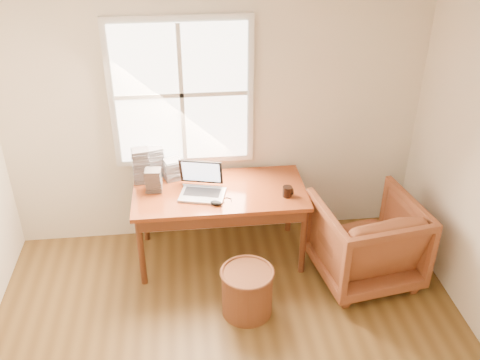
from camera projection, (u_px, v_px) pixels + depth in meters
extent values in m
cube|color=white|center=(242.00, 50.00, 2.47)|extent=(4.00, 4.50, 0.02)
cube|color=silver|center=(215.00, 116.00, 5.07)|extent=(4.00, 0.02, 2.60)
cube|color=silver|center=(182.00, 94.00, 4.88)|extent=(1.32, 0.05, 1.42)
cube|color=white|center=(182.00, 95.00, 4.85)|extent=(1.20, 0.02, 1.30)
cube|color=silver|center=(182.00, 95.00, 4.84)|extent=(0.04, 0.02, 1.30)
cube|color=silver|center=(182.00, 95.00, 4.84)|extent=(1.20, 0.02, 0.04)
cube|color=brown|center=(220.00, 192.00, 4.96)|extent=(1.60, 0.80, 0.04)
imported|color=brown|center=(366.00, 239.00, 4.87)|extent=(1.00, 1.02, 0.81)
cylinder|color=brown|center=(247.00, 292.00, 4.55)|extent=(0.53, 0.53, 0.43)
ellipsoid|color=black|center=(216.00, 203.00, 4.73)|extent=(0.13, 0.10, 0.04)
cylinder|color=black|center=(287.00, 192.00, 4.84)|extent=(0.10, 0.10, 0.10)
cube|color=#B3B7BF|center=(156.00, 161.00, 5.13)|extent=(0.18, 0.16, 0.30)
cube|color=black|center=(153.00, 180.00, 4.89)|extent=(0.15, 0.13, 0.22)
cube|color=#9E9DAA|center=(141.00, 166.00, 5.01)|extent=(0.16, 0.15, 0.34)
cube|color=#B3B9BF|center=(173.00, 169.00, 5.09)|extent=(0.19, 0.18, 0.20)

